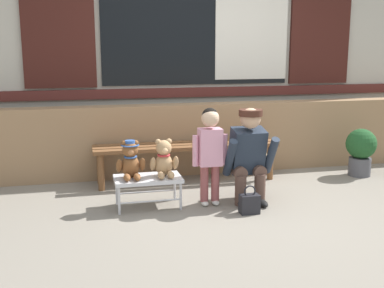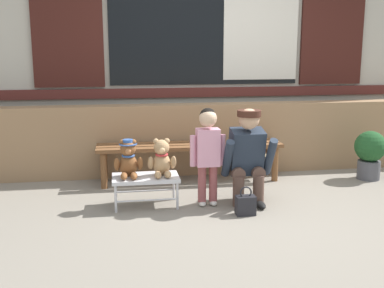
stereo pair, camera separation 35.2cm
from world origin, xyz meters
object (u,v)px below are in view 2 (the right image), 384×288
(small_display_bench, at_px, (146,179))
(potted_plant, at_px, (370,152))
(wooden_bench_long, at_px, (190,150))
(handbag_on_ground, at_px, (246,205))
(teddy_bear_plain, at_px, (162,159))
(teddy_bear_with_hat, at_px, (128,159))
(child_standing, at_px, (208,146))
(adult_crouching, at_px, (248,156))

(small_display_bench, height_order, potted_plant, potted_plant)
(wooden_bench_long, distance_m, handbag_on_ground, 1.26)
(teddy_bear_plain, bearing_deg, wooden_bench_long, 63.49)
(teddy_bear_with_hat, height_order, potted_plant, teddy_bear_with_hat)
(small_display_bench, bearing_deg, handbag_on_ground, -23.84)
(potted_plant, bearing_deg, teddy_bear_plain, -167.28)
(teddy_bear_plain, distance_m, handbag_on_ground, 0.91)
(teddy_bear_with_hat, relative_size, child_standing, 0.38)
(teddy_bear_plain, height_order, handbag_on_ground, teddy_bear_plain)
(teddy_bear_plain, xyz_separation_m, handbag_on_ground, (0.73, -0.40, -0.37))
(teddy_bear_with_hat, relative_size, potted_plant, 0.64)
(teddy_bear_plain, relative_size, adult_crouching, 0.38)
(adult_crouching, xyz_separation_m, handbag_on_ground, (-0.10, -0.33, -0.38))
(wooden_bench_long, xyz_separation_m, teddy_bear_with_hat, (-0.71, -0.79, 0.10))
(small_display_bench, relative_size, teddy_bear_plain, 1.76)
(teddy_bear_with_hat, relative_size, teddy_bear_plain, 1.00)
(child_standing, xyz_separation_m, potted_plant, (2.04, 0.63, -0.27))
(adult_crouching, bearing_deg, teddy_bear_plain, 175.43)
(small_display_bench, height_order, teddy_bear_plain, teddy_bear_plain)
(adult_crouching, bearing_deg, child_standing, -179.23)
(adult_crouching, bearing_deg, handbag_on_ground, -107.56)
(small_display_bench, relative_size, child_standing, 0.67)
(teddy_bear_with_hat, distance_m, teddy_bear_plain, 0.32)
(small_display_bench, height_order, adult_crouching, adult_crouching)
(teddy_bear_plain, bearing_deg, teddy_bear_with_hat, 179.87)
(handbag_on_ground, bearing_deg, teddy_bear_plain, 151.62)
(child_standing, bearing_deg, teddy_bear_plain, 170.60)
(handbag_on_ground, height_order, potted_plant, potted_plant)
(teddy_bear_with_hat, xyz_separation_m, handbag_on_ground, (1.05, -0.40, -0.38))
(wooden_bench_long, xyz_separation_m, potted_plant, (2.08, -0.23, -0.05))
(wooden_bench_long, xyz_separation_m, child_standing, (0.04, -0.86, 0.22))
(wooden_bench_long, relative_size, small_display_bench, 3.28)
(teddy_bear_plain, distance_m, adult_crouching, 0.84)
(teddy_bear_plain, bearing_deg, adult_crouching, -4.57)
(teddy_bear_plain, bearing_deg, small_display_bench, -179.49)
(child_standing, height_order, adult_crouching, child_standing)
(wooden_bench_long, bearing_deg, handbag_on_ground, -74.06)
(adult_crouching, bearing_deg, teddy_bear_with_hat, 176.65)
(teddy_bear_with_hat, bearing_deg, potted_plant, 11.29)
(teddy_bear_plain, xyz_separation_m, child_standing, (0.44, -0.07, 0.13))
(teddy_bear_with_hat, distance_m, handbag_on_ground, 1.19)
(adult_crouching, distance_m, handbag_on_ground, 0.52)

